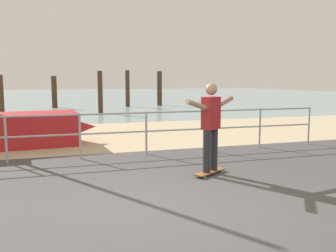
# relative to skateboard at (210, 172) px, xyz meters

# --- Properties ---
(ground_plane) EXTENTS (24.00, 10.00, 0.04)m
(ground_plane) POSITION_rel_skateboard_xyz_m (-1.32, -2.45, -0.07)
(ground_plane) COLOR #474444
(ground_plane) RESTS_ON ground
(beach_strip) EXTENTS (24.00, 6.00, 0.04)m
(beach_strip) POSITION_rel_skateboard_xyz_m (-1.32, 5.55, -0.07)
(beach_strip) COLOR tan
(beach_strip) RESTS_ON ground
(sea_surface) EXTENTS (72.00, 50.00, 0.04)m
(sea_surface) POSITION_rel_skateboard_xyz_m (-1.32, 33.55, -0.07)
(sea_surface) COLOR #849EA3
(sea_surface) RESTS_ON ground
(railing_fence) EXTENTS (12.32, 0.05, 1.05)m
(railing_fence) POSITION_rel_skateboard_xyz_m (-2.23, 2.15, 0.63)
(railing_fence) COLOR #9EA0A5
(railing_fence) RESTS_ON ground
(skateboard) EXTENTS (0.79, 0.59, 0.08)m
(skateboard) POSITION_rel_skateboard_xyz_m (0.00, 0.00, 0.00)
(skateboard) COLOR brown
(skateboard) RESTS_ON ground
(skateboarder) EXTENTS (1.28, 0.83, 1.65)m
(skateboarder) POSITION_rel_skateboard_xyz_m (-0.00, -0.00, 0.95)
(skateboarder) COLOR #26262B
(skateboarder) RESTS_ON skateboard
(groyne_post_1) EXTENTS (0.26, 0.26, 1.99)m
(groyne_post_1) POSITION_rel_skateboard_xyz_m (-4.92, 11.14, 0.93)
(groyne_post_1) COLOR #422D1E
(groyne_post_1) RESTS_ON ground
(groyne_post_2) EXTENTS (0.33, 0.33, 1.99)m
(groyne_post_2) POSITION_rel_skateboard_xyz_m (-2.65, 17.75, 0.93)
(groyne_post_2) COLOR #422D1E
(groyne_post_2) RESTS_ON ground
(groyne_post_3) EXTENTS (0.26, 0.26, 2.22)m
(groyne_post_3) POSITION_rel_skateboard_xyz_m (-0.37, 13.23, 1.04)
(groyne_post_3) COLOR #422D1E
(groyne_post_3) RESTS_ON ground
(groyne_post_4) EXTENTS (0.27, 0.27, 2.36)m
(groyne_post_4) POSITION_rel_skateboard_xyz_m (1.90, 17.32, 1.11)
(groyne_post_4) COLOR #422D1E
(groyne_post_4) RESTS_ON ground
(groyne_post_5) EXTENTS (0.33, 0.33, 2.32)m
(groyne_post_5) POSITION_rel_skateboard_xyz_m (4.17, 17.71, 1.09)
(groyne_post_5) COLOR #422D1E
(groyne_post_5) RESTS_ON ground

